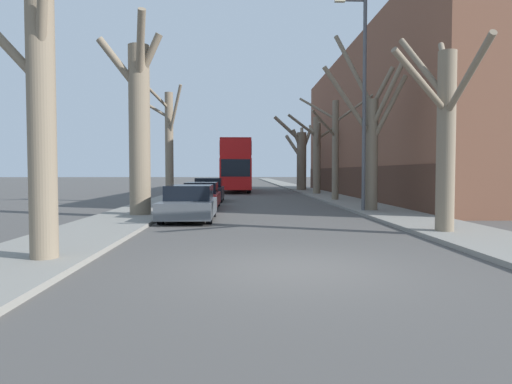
{
  "coord_description": "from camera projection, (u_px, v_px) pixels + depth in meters",
  "views": [
    {
      "loc": [
        -1.01,
        -8.34,
        1.79
      ],
      "look_at": [
        0.29,
        27.66,
        0.2
      ],
      "focal_mm": 32.0,
      "sensor_mm": 36.0,
      "label": 1
    }
  ],
  "objects": [
    {
      "name": "building_facade_right",
      "position": [
        415.0,
        123.0,
        32.74
      ],
      "size": [
        10.08,
        32.3,
        10.56
      ],
      "color": "brown",
      "rests_on": "ground"
    },
    {
      "name": "sidewalk_left",
      "position": [
        206.0,
        185.0,
        58.17
      ],
      "size": [
        2.66,
        120.0,
        0.12
      ],
      "primitive_type": "cube",
      "color": "gray",
      "rests_on": "ground"
    },
    {
      "name": "ground_plane",
      "position": [
        294.0,
        269.0,
        8.44
      ],
      "size": [
        300.0,
        300.0,
        0.0
      ],
      "primitive_type": "plane",
      "color": "#4C4947"
    },
    {
      "name": "street_tree_right_3",
      "position": [
        317.0,
        151.0,
        35.22
      ],
      "size": [
        4.68,
        3.48,
        6.18
      ],
      "color": "#7A6B56",
      "rests_on": "ground"
    },
    {
      "name": "street_tree_left_1",
      "position": [
        139.0,
        123.0,
        17.75
      ],
      "size": [
        2.6,
        2.3,
        7.58
      ],
      "color": "#7A6B56",
      "rests_on": "ground"
    },
    {
      "name": "parked_car_0",
      "position": [
        189.0,
        203.0,
        16.9
      ],
      "size": [
        1.87,
        4.16,
        1.29
      ],
      "color": "#4C5156",
      "rests_on": "ground"
    },
    {
      "name": "double_decker_bus",
      "position": [
        236.0,
        164.0,
        41.84
      ],
      "size": [
        2.59,
        11.94,
        4.53
      ],
      "color": "red",
      "rests_on": "ground"
    },
    {
      "name": "street_tree_right_4",
      "position": [
        300.0,
        156.0,
        42.85
      ],
      "size": [
        4.0,
        2.63,
        7.0
      ],
      "color": "#7A6B56",
      "rests_on": "ground"
    },
    {
      "name": "lamp_post",
      "position": [
        362.0,
        95.0,
        19.6
      ],
      "size": [
        1.4,
        0.2,
        9.26
      ],
      "color": "#4C4F54",
      "rests_on": "ground"
    },
    {
      "name": "street_tree_right_1",
      "position": [
        371.0,
        139.0,
        19.9
      ],
      "size": [
        3.57,
        2.74,
        7.96
      ],
      "color": "#7A6B56",
      "rests_on": "ground"
    },
    {
      "name": "street_tree_left_2",
      "position": [
        168.0,
        142.0,
        25.91
      ],
      "size": [
        3.04,
        2.36,
        6.96
      ],
      "color": "#7A6B56",
      "rests_on": "ground"
    },
    {
      "name": "street_tree_left_0",
      "position": [
        40.0,
        85.0,
        8.7
      ],
      "size": [
        4.96,
        1.72,
        8.45
      ],
      "color": "#7A6B56",
      "rests_on": "ground"
    },
    {
      "name": "street_tree_right_0",
      "position": [
        445.0,
        130.0,
        12.75
      ],
      "size": [
        2.69,
        4.45,
        5.89
      ],
      "color": "#7A6B56",
      "rests_on": "ground"
    },
    {
      "name": "parked_car_1",
      "position": [
        202.0,
        196.0,
        22.43
      ],
      "size": [
        1.71,
        4.49,
        1.27
      ],
      "color": "maroon",
      "rests_on": "ground"
    },
    {
      "name": "sidewalk_right",
      "position": [
        289.0,
        185.0,
        58.55
      ],
      "size": [
        2.66,
        120.0,
        0.12
      ],
      "primitive_type": "cube",
      "color": "gray",
      "rests_on": "ground"
    },
    {
      "name": "street_tree_right_2",
      "position": [
        335.0,
        145.0,
        27.52
      ],
      "size": [
        4.52,
        3.12,
        6.66
      ],
      "color": "#7A6B56",
      "rests_on": "ground"
    },
    {
      "name": "parked_car_2",
      "position": [
        209.0,
        190.0,
        27.75
      ],
      "size": [
        1.76,
        4.08,
        1.42
      ],
      "color": "black",
      "rests_on": "ground"
    }
  ]
}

